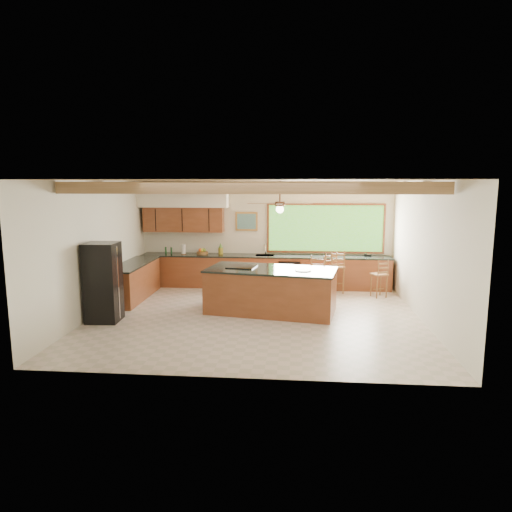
{
  "coord_description": "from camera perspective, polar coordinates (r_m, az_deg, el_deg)",
  "views": [
    {
      "loc": [
        0.86,
        -9.78,
        2.96
      ],
      "look_at": [
        -0.06,
        0.8,
        1.24
      ],
      "focal_mm": 32.0,
      "sensor_mm": 36.0,
      "label": 1
    }
  ],
  "objects": [
    {
      "name": "bar_stool_b",
      "position": [
        12.42,
        9.03,
        -1.57
      ],
      "size": [
        0.51,
        0.51,
        1.12
      ],
      "rotation": [
        0.0,
        0.0,
        0.35
      ],
      "color": "brown",
      "rests_on": "ground"
    },
    {
      "name": "ground",
      "position": [
        10.25,
        -0.03,
        -7.57
      ],
      "size": [
        7.2,
        7.2,
        0.0
      ],
      "primitive_type": "plane",
      "color": "beige",
      "rests_on": "ground"
    },
    {
      "name": "island",
      "position": [
        10.5,
        1.9,
        -4.3
      ],
      "size": [
        3.1,
        1.85,
        1.03
      ],
      "rotation": [
        0.0,
        0.0,
        -0.17
      ],
      "color": "brown",
      "rests_on": "ground"
    },
    {
      "name": "refrigerator",
      "position": [
        10.27,
        -18.57,
        -3.13
      ],
      "size": [
        0.69,
        0.68,
        1.7
      ],
      "rotation": [
        0.0,
        0.0,
        0.05
      ],
      "color": "black",
      "rests_on": "ground"
    },
    {
      "name": "bar_stool_d",
      "position": [
        12.19,
        15.19,
        -2.32
      ],
      "size": [
        0.47,
        0.47,
        1.0
      ],
      "rotation": [
        0.0,
        0.0,
        0.41
      ],
      "color": "brown",
      "rests_on": "ground"
    },
    {
      "name": "counter_run",
      "position": [
        12.66,
        -2.73,
        -2.17
      ],
      "size": [
        7.12,
        3.1,
        1.25
      ],
      "color": "brown",
      "rests_on": "ground"
    },
    {
      "name": "room_shell",
      "position": [
        10.51,
        -0.64,
        5.13
      ],
      "size": [
        7.27,
        6.54,
        3.02
      ],
      "color": "beige",
      "rests_on": "ground"
    },
    {
      "name": "bar_stool_c",
      "position": [
        12.43,
        10.07,
        -1.44
      ],
      "size": [
        0.44,
        0.44,
        1.17
      ],
      "rotation": [
        0.0,
        0.0,
        0.06
      ],
      "color": "brown",
      "rests_on": "ground"
    },
    {
      "name": "bar_stool_a",
      "position": [
        11.68,
        7.84,
        -2.13
      ],
      "size": [
        0.48,
        0.48,
        1.15
      ],
      "rotation": [
        0.0,
        0.0,
        -0.18
      ],
      "color": "brown",
      "rests_on": "ground"
    }
  ]
}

